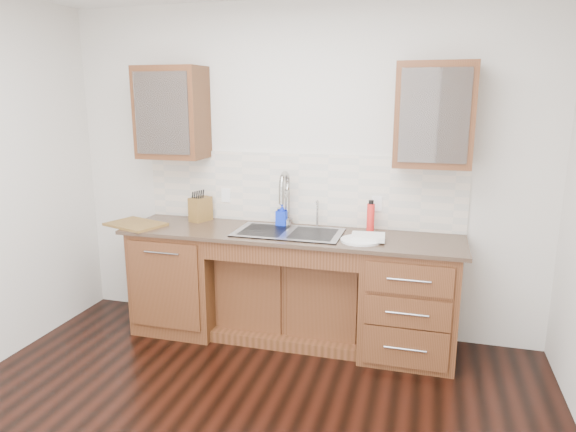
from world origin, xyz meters
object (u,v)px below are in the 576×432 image
(plate, at_px, (361,240))
(cutting_board, at_px, (136,224))
(soap_bottle, at_px, (282,215))
(water_bottle, at_px, (371,218))
(knife_block, at_px, (200,209))

(plate, relative_size, cutting_board, 0.65)
(plate, bearing_deg, soap_bottle, 157.31)
(water_bottle, distance_m, plate, 0.32)
(knife_block, distance_m, cutting_board, 0.55)
(soap_bottle, relative_size, cutting_board, 0.42)
(plate, relative_size, knife_block, 1.45)
(knife_block, relative_size, cutting_board, 0.45)
(soap_bottle, height_order, knife_block, knife_block)
(knife_block, bearing_deg, water_bottle, 21.57)
(soap_bottle, bearing_deg, cutting_board, -159.27)
(water_bottle, relative_size, knife_block, 1.10)
(soap_bottle, distance_m, knife_block, 0.73)
(knife_block, bearing_deg, cutting_board, -125.60)
(plate, bearing_deg, water_bottle, 83.11)
(knife_block, height_order, cutting_board, knife_block)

